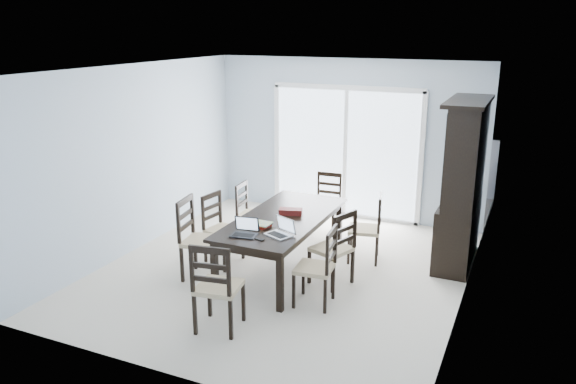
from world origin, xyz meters
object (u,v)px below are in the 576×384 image
china_hutch (463,186)px  chair_right_far (371,221)px  cell_phone (260,239)px  chair_end_near (215,278)px  laptop_dark (244,232)px  chair_end_far (327,196)px  chair_left_far (248,206)px  chair_right_mid (338,241)px  dining_table (283,222)px  chair_right_near (322,259)px  chair_left_mid (218,220)px  chair_left_near (195,230)px  game_box (291,212)px  laptop_silver (278,232)px  hot_tub (329,165)px

china_hutch → chair_right_far: (-1.08, -0.45, -0.50)m
chair_right_far → cell_phone: 1.85m
chair_end_near → laptop_dark: 0.90m
chair_end_near → chair_end_far: chair_end_near is taller
chair_left_far → chair_right_mid: chair_right_mid is taller
dining_table → chair_right_mid: 0.79m
china_hutch → chair_right_near: size_ratio=2.03×
chair_left_mid → cell_phone: (1.06, -0.84, 0.19)m
chair_left_near → chair_end_near: 1.44m
dining_table → chair_right_near: bearing=-40.1°
chair_right_near → chair_end_far: (-0.81, 2.35, -0.02)m
chair_left_mid → game_box: bearing=104.8°
laptop_dark → chair_end_near: bearing=-90.5°
laptop_silver → chair_right_near: bearing=21.1°
chair_left_far → chair_right_near: bearing=46.2°
laptop_dark → laptop_silver: (0.36, 0.16, 0.00)m
china_hutch → laptop_dark: (-2.16, -2.05, -0.27)m
chair_left_mid → chair_right_near: chair_right_near is taller
chair_left_mid → game_box: chair_left_mid is taller
chair_right_near → laptop_dark: chair_right_near is taller
china_hutch → hot_tub: china_hutch is taller
chair_left_far → chair_end_near: 2.62m
cell_phone → laptop_dark: bearing=-173.7°
laptop_dark → chair_left_mid: bearing=126.9°
china_hutch → laptop_dark: china_hutch is taller
chair_left_far → chair_right_near: 2.23m
dining_table → hot_tub: bearing=101.1°
chair_left_mid → china_hutch: bearing=120.4°
chair_left_far → cell_phone: size_ratio=9.20×
chair_left_far → hot_tub: 2.90m
chair_left_far → chair_end_far: (0.90, 0.92, 0.02)m
game_box → chair_end_far: bearing=92.4°
game_box → chair_right_mid: bearing=-18.6°
chair_right_far → hot_tub: chair_right_far is taller
dining_table → chair_end_near: (0.00, -1.68, -0.06)m
dining_table → chair_end_far: chair_end_far is taller
dining_table → chair_left_mid: bearing=179.8°
chair_end_near → game_box: chair_end_near is taller
game_box → china_hutch: bearing=29.6°
dining_table → laptop_dark: 0.82m
chair_right_mid → cell_phone: size_ratio=10.06×
chair_left_far → chair_right_far: (1.86, 0.03, 0.03)m
chair_left_mid → hot_tub: size_ratio=0.47×
chair_right_mid → laptop_silver: bearing=153.4°
chair_right_far → chair_end_near: 2.65m
chair_right_mid → chair_end_far: (-0.80, 1.81, -0.04)m
chair_right_mid → laptop_dark: chair_right_mid is taller
chair_right_far → chair_end_far: size_ratio=1.03×
cell_phone → game_box: (-0.04, 0.97, 0.03)m
cell_phone → hot_tub: bearing=115.8°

